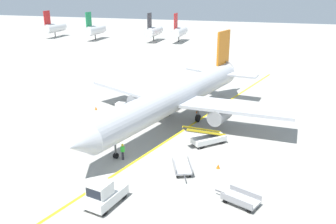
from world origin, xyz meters
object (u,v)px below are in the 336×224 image
object	(u,v)px
belt_loader_forward_hold	(208,138)
safety_cone_nose_left	(148,111)
ground_crew_marshaller	(123,151)
baggage_tug_near_wing	(119,111)
pushback_tug	(104,194)
safety_cone_nose_right	(197,111)
safety_cone_wingtip_right	(218,166)
baggage_cart_loaded	(241,199)
baggage_cart_empty_trailing	(182,167)
airliner	(177,96)
safety_cone_wingtip_left	(96,108)

from	to	relation	value
belt_loader_forward_hold	safety_cone_nose_left	size ratio (longest dim) A/B	10.05
belt_loader_forward_hold	ground_crew_marshaller	bearing A→B (deg)	-140.75
baggage_tug_near_wing	pushback_tug	bearing A→B (deg)	-68.84
safety_cone_nose_right	safety_cone_wingtip_right	xyz separation A→B (m)	(5.37, -14.75, 0.00)
safety_cone_nose_right	safety_cone_wingtip_right	world-z (taller)	same
safety_cone_nose_right	pushback_tug	bearing A→B (deg)	-95.47
baggage_cart_loaded	safety_cone_nose_right	xyz separation A→B (m)	(-8.04, 20.16, -0.25)
baggage_cart_empty_trailing	ground_crew_marshaller	world-z (taller)	ground_crew_marshaller
belt_loader_forward_hold	airliner	bearing A→B (deg)	131.79
belt_loader_forward_hold	safety_cone_nose_right	xyz separation A→B (m)	(-3.34, 9.65, -0.56)
pushback_tug	baggage_cart_loaded	xyz separation A→B (m)	(10.28, 3.21, -0.53)
airliner	safety_cone_nose_left	distance (m)	6.04
baggage_cart_loaded	ground_crew_marshaller	size ratio (longest dim) A/B	2.22
airliner	baggage_cart_loaded	world-z (taller)	airliner
pushback_tug	safety_cone_nose_left	world-z (taller)	pushback_tug
belt_loader_forward_hold	safety_cone_nose_right	size ratio (longest dim) A/B	10.05
safety_cone_nose_right	baggage_tug_near_wing	bearing A→B (deg)	-152.41
safety_cone_nose_right	safety_cone_wingtip_right	distance (m)	15.69
safety_cone_nose_right	safety_cone_wingtip_left	size ratio (longest dim) A/B	1.00
airliner	pushback_tug	world-z (taller)	airliner
safety_cone_wingtip_right	safety_cone_nose_right	bearing A→B (deg)	109.99
airliner	belt_loader_forward_hold	size ratio (longest dim) A/B	7.87
airliner	ground_crew_marshaller	bearing A→B (deg)	-101.37
safety_cone_nose_left	safety_cone_wingtip_left	size ratio (longest dim) A/B	1.00
baggage_cart_loaded	baggage_cart_empty_trailing	xyz separation A→B (m)	(-5.81, 3.81, 0.00)
baggage_cart_loaded	baggage_tug_near_wing	bearing A→B (deg)	138.80
baggage_cart_loaded	safety_cone_wingtip_right	world-z (taller)	baggage_cart_loaded
pushback_tug	baggage_cart_empty_trailing	world-z (taller)	pushback_tug
baggage_tug_near_wing	ground_crew_marshaller	distance (m)	12.04
baggage_cart_loaded	baggage_cart_empty_trailing	bearing A→B (deg)	146.77
baggage_tug_near_wing	baggage_cart_empty_trailing	distance (m)	16.32
pushback_tug	safety_cone_wingtip_left	distance (m)	23.59
ground_crew_marshaller	safety_cone_nose_right	size ratio (longest dim) A/B	3.86
baggage_cart_loaded	safety_cone_nose_right	size ratio (longest dim) A/B	8.60
baggage_cart_empty_trailing	safety_cone_nose_right	world-z (taller)	baggage_cart_empty_trailing
airliner	belt_loader_forward_hold	world-z (taller)	airliner
airliner	baggage_tug_near_wing	distance (m)	8.12
baggage_cart_loaded	safety_cone_nose_left	xyz separation A→B (m)	(-14.44, 18.19, -0.25)
airliner	safety_cone_wingtip_right	bearing A→B (deg)	-56.65
airliner	safety_cone_wingtip_left	size ratio (longest dim) A/B	79.10
baggage_cart_loaded	ground_crew_marshaller	distance (m)	12.90
baggage_tug_near_wing	belt_loader_forward_hold	world-z (taller)	belt_loader_forward_hold
baggage_cart_empty_trailing	safety_cone_wingtip_right	size ratio (longest dim) A/B	8.58
baggage_tug_near_wing	baggage_cart_loaded	world-z (taller)	baggage_tug_near_wing
baggage_cart_loaded	belt_loader_forward_hold	bearing A→B (deg)	114.11
belt_loader_forward_hold	baggage_cart_empty_trailing	size ratio (longest dim) A/B	1.17
safety_cone_nose_right	safety_cone_wingtip_right	bearing A→B (deg)	-70.01
ground_crew_marshaller	safety_cone_nose_left	bearing A→B (deg)	99.71
baggage_tug_near_wing	safety_cone_nose_left	size ratio (longest dim) A/B	5.50
baggage_cart_empty_trailing	pushback_tug	bearing A→B (deg)	-122.52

